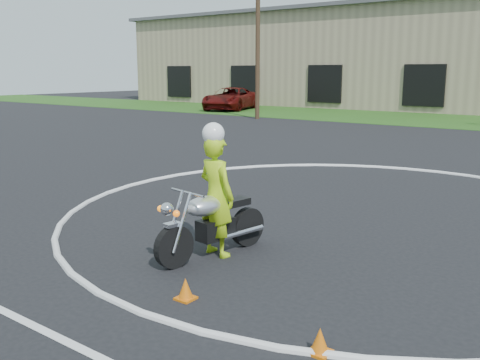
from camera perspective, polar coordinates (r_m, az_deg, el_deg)
The scene contains 6 objects.
ground at distance 9.19m, azimuth 3.53°, elevation -7.62°, with size 120.00×120.00×0.00m, color black.
course_markings at distance 12.28m, azimuth 23.58°, elevation -3.61°, with size 19.05×19.05×0.12m.
primary_motorcycle at distance 8.77m, azimuth -3.12°, elevation -4.57°, with size 0.87×2.26×1.19m.
rider_primary_grp at distance 8.76m, azimuth -2.55°, elevation -1.30°, with size 0.80×0.60×2.21m.
pickup_grp at distance 42.52m, azimuth -1.03°, elevation 8.66°, with size 4.62×6.88×1.75m.
warehouse at distance 52.46m, azimuth 11.34°, elevation 12.58°, with size 41.00×17.00×8.30m.
Camera 1 is at (4.73, -7.28, 3.01)m, focal length 40.00 mm.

